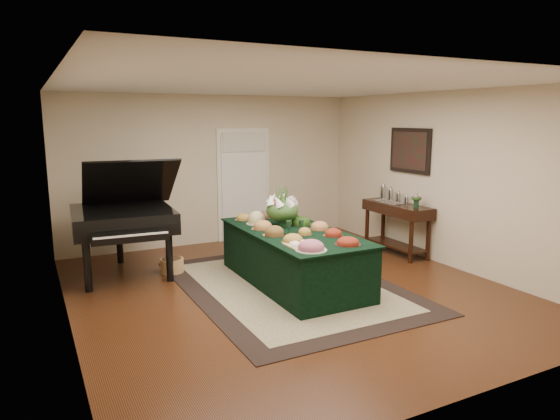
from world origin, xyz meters
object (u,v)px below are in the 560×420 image
buffet_table (293,257)px  mahogany_sideboard (397,215)px  floral_centerpiece (282,206)px  grand_piano (123,218)px

buffet_table → mahogany_sideboard: size_ratio=1.86×
floral_centerpiece → grand_piano: grand_piano is taller
buffet_table → floral_centerpiece: size_ratio=5.25×
floral_centerpiece → grand_piano: 2.32m
buffet_table → grand_piano: bearing=143.2°
floral_centerpiece → grand_piano: size_ratio=0.27×
mahogany_sideboard → grand_piano: bearing=168.3°
buffet_table → grand_piano: (-2.00, 1.50, 0.48)m
grand_piano → mahogany_sideboard: size_ratio=1.29×
floral_centerpiece → mahogany_sideboard: bearing=5.8°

